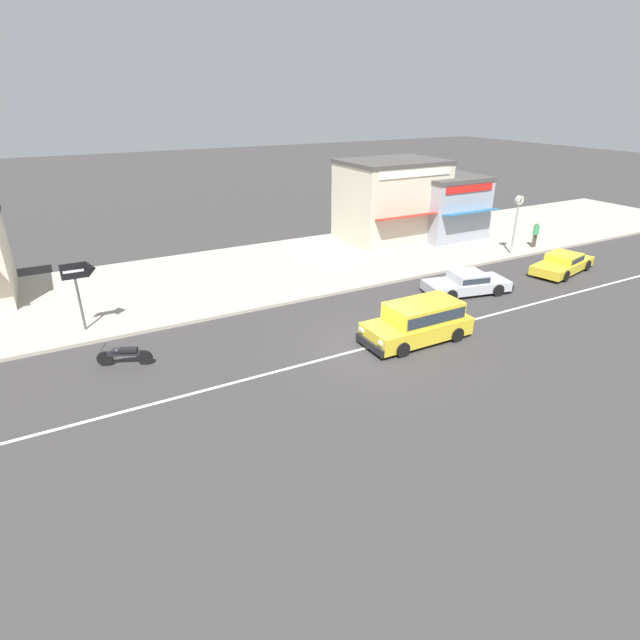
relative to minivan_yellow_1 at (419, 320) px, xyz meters
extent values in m
plane|color=#383535|center=(-1.74, 0.34, -0.84)|extent=(160.00, 160.00, 0.00)
cube|color=silver|center=(-1.74, 0.34, -0.84)|extent=(50.40, 0.14, 0.01)
cube|color=#ADA393|center=(-1.74, 10.79, -0.77)|extent=(68.00, 10.00, 0.15)
cube|color=yellow|center=(-0.12, 0.00, -0.33)|extent=(4.35, 1.84, 0.70)
cube|color=yellow|center=(0.15, 0.00, 0.37)|extent=(2.93, 1.66, 0.70)
cube|color=#28333D|center=(0.15, 0.00, 0.37)|extent=(2.82, 1.69, 0.45)
cube|color=black|center=(-2.34, 0.00, -0.54)|extent=(0.12, 1.80, 0.28)
cube|color=white|center=(-2.31, -0.64, -0.18)|extent=(0.08, 0.24, 0.14)
cube|color=white|center=(-2.31, 0.64, -0.18)|extent=(0.08, 0.24, 0.14)
cylinder|color=black|center=(-1.47, -0.87, -0.54)|extent=(0.60, 0.22, 0.60)
cylinder|color=black|center=(-1.46, 0.87, -0.54)|extent=(0.60, 0.22, 0.60)
cylinder|color=black|center=(1.23, -0.87, -0.54)|extent=(0.60, 0.22, 0.60)
cylinder|color=black|center=(1.23, 0.87, -0.54)|extent=(0.60, 0.22, 0.60)
cube|color=yellow|center=(12.29, 2.82, -0.44)|extent=(4.61, 2.63, 0.48)
cube|color=yellow|center=(12.35, 2.83, 0.01)|extent=(1.93, 1.84, 0.42)
cube|color=#28333D|center=(12.35, 2.83, 0.01)|extent=(1.87, 1.86, 0.27)
cube|color=black|center=(14.45, 3.33, -0.54)|extent=(0.49, 1.62, 0.28)
cube|color=white|center=(14.29, 3.90, -0.33)|extent=(0.13, 0.25, 0.14)
cube|color=white|center=(14.56, 2.76, -0.33)|extent=(0.13, 0.25, 0.14)
cylinder|color=black|center=(13.42, 3.90, -0.54)|extent=(0.63, 0.35, 0.60)
cylinder|color=black|center=(13.78, 2.36, -0.54)|extent=(0.63, 0.35, 0.60)
cylinder|color=black|center=(10.80, 3.28, -0.54)|extent=(0.63, 0.35, 0.60)
cylinder|color=black|center=(11.17, 1.74, -0.54)|extent=(0.63, 0.35, 0.60)
cube|color=#B7BABF|center=(5.36, 2.99, -0.44)|extent=(4.40, 2.52, 0.48)
cube|color=#B7BABF|center=(5.41, 2.98, 0.01)|extent=(1.84, 1.82, 0.42)
cube|color=#28333D|center=(5.41, 2.98, 0.01)|extent=(1.78, 1.84, 0.27)
cube|color=black|center=(7.43, 2.55, -0.54)|extent=(0.46, 1.66, 0.28)
cube|color=white|center=(7.53, 3.14, -0.33)|extent=(0.13, 0.25, 0.14)
cube|color=white|center=(7.28, 1.97, -0.33)|extent=(0.13, 0.25, 0.14)
cylinder|color=black|center=(6.78, 3.52, -0.54)|extent=(0.63, 0.34, 0.60)
cylinder|color=black|center=(6.45, 1.93, -0.54)|extent=(0.63, 0.34, 0.60)
cylinder|color=black|center=(4.27, 4.04, -0.54)|extent=(0.63, 0.34, 0.60)
cylinder|color=black|center=(3.93, 2.46, -0.54)|extent=(0.63, 0.34, 0.60)
cylinder|color=black|center=(-11.39, 3.71, -0.56)|extent=(0.55, 0.32, 0.56)
cylinder|color=black|center=(-10.09, 3.12, -0.56)|extent=(0.55, 0.32, 0.56)
cube|color=black|center=(-10.74, 3.41, -0.36)|extent=(1.16, 0.63, 0.18)
cube|color=black|center=(-10.58, 3.34, -0.22)|extent=(0.68, 0.48, 0.12)
ellipsoid|color=black|center=(-10.97, 3.52, -0.24)|extent=(0.46, 0.38, 0.22)
cylinder|color=#232326|center=(-11.35, 3.69, -0.06)|extent=(0.26, 0.52, 0.03)
cylinder|color=#9E9EA3|center=(12.26, 6.39, 0.78)|extent=(0.12, 0.12, 2.95)
cylinder|color=#9E9EA3|center=(12.26, 6.39, 2.54)|extent=(0.57, 0.18, 0.57)
cylinder|color=white|center=(12.26, 6.30, 2.54)|extent=(0.50, 0.02, 0.50)
cylinder|color=white|center=(12.26, 6.49, 2.54)|extent=(0.50, 0.02, 0.50)
cube|color=black|center=(12.26, 6.29, 2.54)|extent=(0.04, 0.01, 0.26)
cube|color=black|center=(12.26, 6.28, 2.54)|extent=(0.34, 0.01, 0.26)
cylinder|color=#4C4C51|center=(-11.74, 7.06, 0.42)|extent=(0.10, 0.10, 2.23)
cube|color=black|center=(-11.74, 7.02, 1.85)|extent=(0.95, 0.06, 0.64)
cone|color=black|center=(-11.09, 7.02, 1.85)|extent=(0.36, 0.71, 0.71)
cube|color=white|center=(-11.74, 6.99, 1.85)|extent=(0.76, 0.01, 0.10)
cylinder|color=#4C4238|center=(14.53, 6.72, -0.29)|extent=(0.14, 0.14, 0.81)
cylinder|color=#4C4238|center=(14.73, 6.72, -0.29)|extent=(0.14, 0.14, 0.81)
cylinder|color=#389956|center=(14.63, 6.72, 0.42)|extent=(0.34, 0.34, 0.61)
sphere|color=#D6AD89|center=(14.63, 6.72, 0.83)|extent=(0.22, 0.22, 0.22)
cube|color=#999EA8|center=(11.46, 12.48, 1.19)|extent=(4.54, 5.56, 3.77)
cube|color=#474442|center=(11.46, 12.48, 3.19)|extent=(4.63, 5.67, 0.24)
cube|color=#286BA3|center=(11.46, 9.35, 1.36)|extent=(4.09, 0.90, 0.28)
cube|color=red|center=(11.46, 9.68, 2.77)|extent=(3.86, 0.08, 0.44)
cube|color=beige|center=(7.86, 13.02, 1.73)|extent=(6.31, 4.75, 4.84)
cube|color=#474442|center=(7.86, 13.02, 4.27)|extent=(6.44, 4.84, 0.24)
cube|color=red|center=(7.86, 10.30, 1.36)|extent=(5.68, 0.90, 0.28)
cube|color=white|center=(7.86, 10.63, 3.85)|extent=(5.37, 0.08, 0.44)
camera|label=1|loc=(-12.07, -14.00, 8.19)|focal=28.00mm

